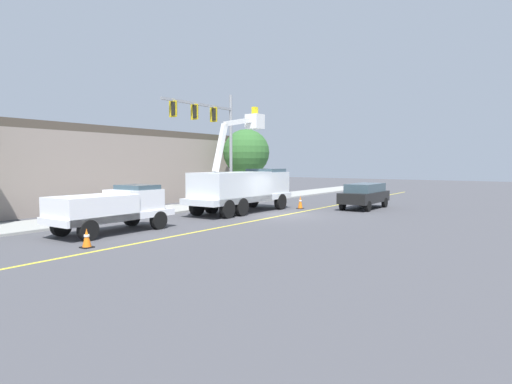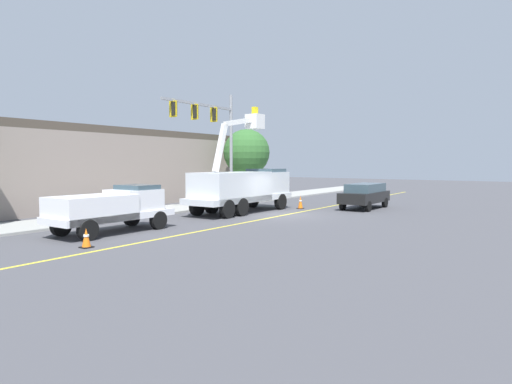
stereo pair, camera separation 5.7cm
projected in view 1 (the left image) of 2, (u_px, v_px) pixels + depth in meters
name	position (u px, v px, depth m)	size (l,w,h in m)	color
ground	(284.00, 215.00, 25.60)	(120.00, 120.00, 0.00)	#47474C
sidewalk_far_side	(190.00, 207.00, 29.88)	(60.00, 3.60, 0.12)	#9E9E99
lane_centre_stripe	(284.00, 215.00, 25.60)	(50.00, 0.16, 0.01)	yellow
utility_bucket_truck	(243.00, 187.00, 27.08)	(8.24, 2.70, 6.54)	silver
service_pickup_truck	(111.00, 207.00, 19.10)	(5.64, 2.27, 2.06)	white
passing_minivan	(365.00, 194.00, 29.22)	(4.83, 2.02, 1.69)	black
traffic_cone_leading	(87.00, 238.00, 15.74)	(0.40, 0.40, 0.71)	black
traffic_cone_mid_front	(300.00, 202.00, 29.19)	(0.40, 0.40, 0.87)	black
traffic_signal_mast	(212.00, 128.00, 29.91)	(6.90, 0.63, 8.01)	gray
commercial_building_backdrop	(104.00, 167.00, 33.95)	(22.80, 10.35, 5.51)	gray
street_tree_right	(246.00, 153.00, 36.73)	(3.92, 3.92, 5.93)	brown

